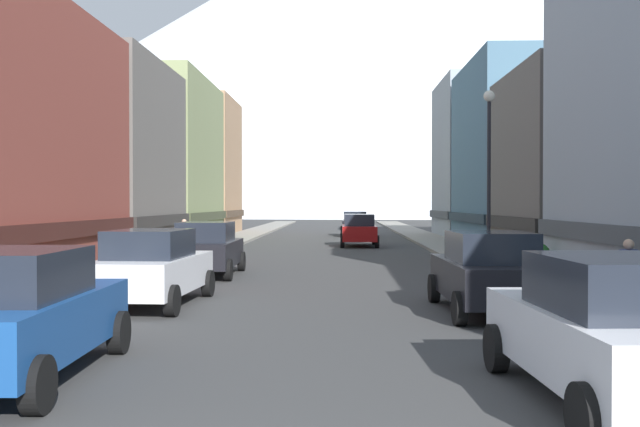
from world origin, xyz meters
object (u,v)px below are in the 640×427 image
object	(u,v)px
car_left_0	(15,314)
car_right_1	(488,272)
potted_plant_0	(83,266)
pedestrian_1	(628,281)
potted_plant_2	(106,259)
streetlamp_right	(489,154)
car_driving_0	(355,224)
car_left_2	(207,249)
car_right_0	(612,330)
potted_plant_1	(539,256)
pedestrian_0	(184,238)
car_driving_1	(359,230)
car_left_1	(152,267)

from	to	relation	value
car_left_0	car_right_1	size ratio (longest dim) A/B	1.00
potted_plant_0	pedestrian_1	size ratio (longest dim) A/B	0.49
potted_plant_2	streetlamp_right	world-z (taller)	streetlamp_right
car_driving_0	pedestrian_1	distance (m)	38.24
car_left_2	car_driving_0	xyz separation A→B (m)	(5.40, 28.73, 0.00)
car_right_0	streetlamp_right	distance (m)	15.11
car_left_2	potted_plant_0	world-z (taller)	car_left_2
potted_plant_0	potted_plant_1	size ratio (longest dim) A/B	0.79
pedestrian_0	car_driving_1	bearing A→B (deg)	47.86
potted_plant_1	car_driving_0	bearing A→B (deg)	100.62
car_driving_0	potted_plant_2	size ratio (longest dim) A/B	5.48
car_left_1	streetlamp_right	size ratio (longest dim) A/B	0.76
car_driving_0	potted_plant_2	distance (m)	30.42
car_left_0	pedestrian_0	bearing A→B (deg)	96.45
car_driving_1	potted_plant_1	xyz separation A→B (m)	(5.40, -16.49, -0.20)
car_driving_0	potted_plant_2	world-z (taller)	car_driving_0
car_right_1	car_right_0	bearing A→B (deg)	-89.99
car_driving_1	car_driving_0	bearing A→B (deg)	90.00
car_right_0	potted_plant_2	distance (m)	18.08
potted_plant_0	car_right_0	bearing A→B (deg)	-48.93
car_driving_1	potted_plant_1	bearing A→B (deg)	-71.87
potted_plant_0	car_driving_1	bearing A→B (deg)	65.61
car_left_2	streetlamp_right	size ratio (longest dim) A/B	0.75
car_left_2	pedestrian_1	xyz separation A→B (m)	(10.05, -9.23, -0.04)
car_right_0	car_right_1	xyz separation A→B (m)	(-0.00, 7.14, 0.00)
potted_plant_2	pedestrian_1	size ratio (longest dim) A/B	0.52
car_driving_0	car_left_2	bearing A→B (deg)	-100.64
car_driving_1	pedestrian_1	size ratio (longest dim) A/B	2.86
car_left_1	streetlamp_right	bearing A→B (deg)	35.88
potted_plant_0	pedestrian_1	bearing A→B (deg)	-26.74
potted_plant_0	streetlamp_right	xyz separation A→B (m)	(12.35, 2.31, 3.44)
streetlamp_right	car_left_2	bearing A→B (deg)	178.49
car_left_0	car_left_2	world-z (taller)	same
car_driving_0	pedestrian_1	xyz separation A→B (m)	(4.65, -37.96, -0.04)
car_left_0	pedestrian_1	world-z (taller)	car_left_0
car_left_1	pedestrian_0	distance (m)	14.80
car_left_0	car_left_1	bearing A→B (deg)	90.04
car_right_1	car_driving_1	size ratio (longest dim) A/B	1.01
car_driving_0	streetlamp_right	size ratio (longest dim) A/B	0.75
car_driving_0	car_driving_1	bearing A→B (deg)	-90.00
car_driving_0	car_driving_1	xyz separation A→B (m)	(0.00, -12.32, 0.00)
car_left_0	car_driving_1	xyz separation A→B (m)	(5.40, 30.36, 0.00)
car_left_0	streetlamp_right	bearing A→B (deg)	56.27
car_right_1	potted_plant_0	xyz separation A→B (m)	(-10.80, 5.25, -0.35)
car_right_1	pedestrian_1	xyz separation A→B (m)	(2.45, -1.42, -0.04)
car_left_1	potted_plant_0	world-z (taller)	car_left_1
car_driving_0	potted_plant_0	size ratio (longest dim) A/B	5.84
car_driving_0	potted_plant_1	xyz separation A→B (m)	(5.40, -28.81, -0.20)
car_left_1	pedestrian_1	distance (m)	10.33
potted_plant_2	car_left_0	bearing A→B (deg)	-76.65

